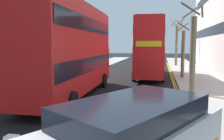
# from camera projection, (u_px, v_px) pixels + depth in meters

# --- Properties ---
(sidewalk_right) EXTENTS (4.00, 80.00, 0.14)m
(sidewalk_right) POSITION_uv_depth(u_px,v_px,m) (207.00, 88.00, 16.53)
(sidewalk_right) COLOR #ADA89E
(sidewalk_right) RESTS_ON ground
(sidewalk_left) EXTENTS (4.00, 80.00, 0.14)m
(sidewalk_left) POSITION_uv_depth(u_px,v_px,m) (44.00, 82.00, 19.24)
(sidewalk_left) COLOR #ADA89E
(sidewalk_left) RESTS_ON ground
(kerb_line_outer) EXTENTS (0.10, 56.00, 0.01)m
(kerb_line_outer) POSITION_uv_depth(u_px,v_px,m) (179.00, 94.00, 15.03)
(kerb_line_outer) COLOR yellow
(kerb_line_outer) RESTS_ON ground
(kerb_line_inner) EXTENTS (0.10, 56.00, 0.01)m
(kerb_line_inner) POSITION_uv_depth(u_px,v_px,m) (177.00, 93.00, 15.06)
(kerb_line_inner) COLOR yellow
(kerb_line_inner) RESTS_ON ground
(double_decker_bus_away) EXTENTS (2.97, 10.86, 5.64)m
(double_decker_bus_away) POSITION_uv_depth(u_px,v_px,m) (72.00, 48.00, 13.97)
(double_decker_bus_away) COLOR red
(double_decker_bus_away) RESTS_ON ground
(double_decker_bus_oncoming) EXTENTS (3.16, 10.91, 5.64)m
(double_decker_bus_oncoming) POSITION_uv_depth(u_px,v_px,m) (149.00, 47.00, 22.93)
(double_decker_bus_oncoming) COLOR red
(double_decker_bus_oncoming) RESTS_ON ground
(pedestrian_far) EXTENTS (0.34, 0.22, 1.62)m
(pedestrian_far) POSITION_uv_depth(u_px,v_px,m) (194.00, 64.00, 26.73)
(pedestrian_far) COLOR #2D2D38
(pedestrian_far) RESTS_ON sidewalk_right
(street_tree_near) EXTENTS (1.58, 1.58, 5.47)m
(street_tree_near) POSITION_uv_depth(u_px,v_px,m) (183.00, 50.00, 21.33)
(street_tree_near) COLOR #6B6047
(street_tree_near) RESTS_ON sidewalk_right
(street_tree_mid) EXTENTS (2.08, 2.02, 7.13)m
(street_tree_mid) POSITION_uv_depth(u_px,v_px,m) (177.00, 43.00, 34.54)
(street_tree_mid) COLOR #6B6047
(street_tree_mid) RESTS_ON sidewalk_right
(street_tree_distant) EXTENTS (1.46, 1.53, 5.66)m
(street_tree_distant) POSITION_uv_depth(u_px,v_px,m) (193.00, 52.00, 14.17)
(street_tree_distant) COLOR #6B6047
(street_tree_distant) RESTS_ON sidewalk_right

